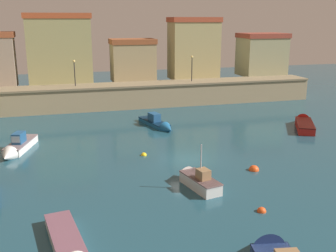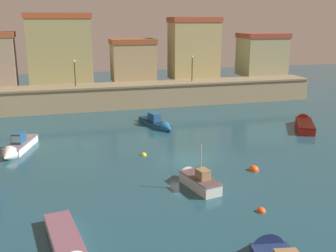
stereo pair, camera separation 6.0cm
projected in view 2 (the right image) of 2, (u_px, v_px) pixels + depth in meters
ground_plane at (186, 160)px, 33.44m from camera, size 119.73×119.73×0.00m
quay_wall at (136, 95)px, 53.46m from camera, size 49.65×4.27×3.09m
old_town_backdrop at (133, 53)px, 55.90m from camera, size 48.31×5.19×9.28m
quay_lamp_0 at (75, 69)px, 50.49m from camera, size 0.32×0.32×3.31m
quay_lamp_1 at (192, 64)px, 54.47m from camera, size 0.32×0.32×3.47m
moored_boat_0 at (69, 248)px, 19.96m from camera, size 2.35×6.56×1.34m
moored_boat_1 at (17, 147)px, 35.25m from camera, size 3.13×6.28×1.96m
moored_boat_3 at (196, 179)px, 28.11m from camera, size 2.24×4.68×3.41m
moored_boat_4 at (159, 124)px, 43.46m from camera, size 2.90×6.58×1.77m
moored_boat_6 at (304, 123)px, 43.37m from camera, size 4.46×6.43×1.52m
mooring_buoy_0 at (144, 155)px, 34.52m from camera, size 0.50×0.50×0.50m
mooring_buoy_1 at (254, 170)px, 31.11m from camera, size 0.80×0.80×0.80m
mooring_buoy_2 at (261, 212)px, 24.44m from camera, size 0.57×0.57×0.57m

